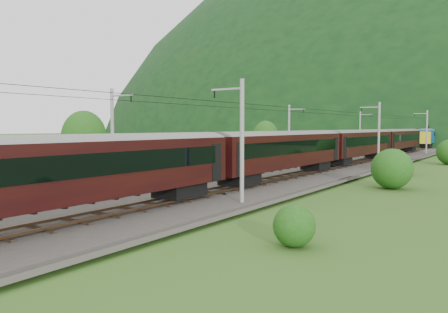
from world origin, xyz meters
The scene contains 14 objects.
ground centered at (0.00, 0.00, 0.00)m, with size 600.00×600.00×0.00m, color #2F4E18.
railbed centered at (0.00, 10.00, 0.15)m, with size 14.00×220.00×0.30m, color #38332D.
track_left centered at (-2.40, 10.00, 0.37)m, with size 2.40×220.00×0.27m.
track_right centered at (2.40, 10.00, 0.37)m, with size 2.40×220.00×0.27m.
catenary_left centered at (-6.12, 32.00, 4.50)m, with size 2.54×192.28×8.00m.
catenary_right centered at (6.12, 32.00, 4.50)m, with size 2.54×192.28×8.00m.
overhead_wires centered at (0.00, 10.00, 7.10)m, with size 4.83×198.00×0.03m.
mountain_ridge centered at (-120.00, 300.00, 0.00)m, with size 336.00×280.00×132.00m, color black.
train centered at (2.40, 24.69, 3.55)m, with size 3.00×143.86×5.22m.
hazard_post_near centered at (-0.36, 34.10, 1.12)m, with size 0.18×0.18×1.64m, color red.
hazard_post_far centered at (0.50, 66.75, 1.06)m, with size 0.16×0.16×1.51m, color red.
signal centered at (-3.35, 64.65, 1.65)m, with size 0.25×0.25×2.29m.
vegetation_left centered at (-15.67, 12.85, 3.00)m, with size 12.58×140.88×7.02m.
vegetation_right centered at (11.95, 17.75, 1.35)m, with size 5.69×100.63×3.16m.
Camera 1 is at (21.32, -23.89, 5.21)m, focal length 35.00 mm.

